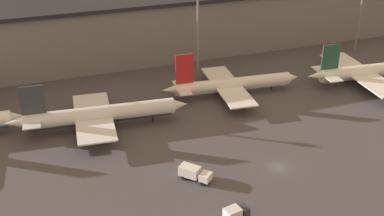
{
  "coord_description": "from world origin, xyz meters",
  "views": [
    {
      "loc": [
        -47.57,
        -74.41,
        57.62
      ],
      "look_at": [
        -11.72,
        21.88,
        6.0
      ],
      "focal_mm": 45.0,
      "sensor_mm": 36.0,
      "label": 1
    }
  ],
  "objects_px": {
    "airplane_1": "(99,115)",
    "service_vehicle_2": "(194,173)",
    "airplane_2": "(231,84)",
    "airplane_3": "(364,72)",
    "service_vehicle_0": "(236,214)"
  },
  "relations": [
    {
      "from": "airplane_2",
      "to": "airplane_3",
      "type": "bearing_deg",
      "value": -3.07
    },
    {
      "from": "airplane_1",
      "to": "service_vehicle_0",
      "type": "height_order",
      "value": "airplane_1"
    },
    {
      "from": "service_vehicle_2",
      "to": "airplane_1",
      "type": "bearing_deg",
      "value": 164.85
    },
    {
      "from": "airplane_1",
      "to": "service_vehicle_0",
      "type": "xyz_separation_m",
      "value": [
        16.33,
        -43.54,
        -1.84
      ]
    },
    {
      "from": "airplane_3",
      "to": "airplane_2",
      "type": "bearing_deg",
      "value": 176.93
    },
    {
      "from": "airplane_3",
      "to": "service_vehicle_0",
      "type": "xyz_separation_m",
      "value": [
        -62.07,
        -43.88,
        -1.73
      ]
    },
    {
      "from": "airplane_1",
      "to": "service_vehicle_2",
      "type": "height_order",
      "value": "airplane_1"
    },
    {
      "from": "airplane_2",
      "to": "airplane_1",
      "type": "bearing_deg",
      "value": -164.84
    },
    {
      "from": "airplane_2",
      "to": "airplane_3",
      "type": "relative_size",
      "value": 1.1
    },
    {
      "from": "airplane_3",
      "to": "service_vehicle_2",
      "type": "height_order",
      "value": "airplane_3"
    },
    {
      "from": "service_vehicle_2",
      "to": "airplane_3",
      "type": "bearing_deg",
      "value": 72.91
    },
    {
      "from": "airplane_1",
      "to": "airplane_2",
      "type": "xyz_separation_m",
      "value": [
        38.35,
        6.45,
        -0.49
      ]
    },
    {
      "from": "service_vehicle_0",
      "to": "service_vehicle_2",
      "type": "xyz_separation_m",
      "value": [
        -2.34,
        14.99,
        -0.15
      ]
    },
    {
      "from": "airplane_1",
      "to": "airplane_3",
      "type": "height_order",
      "value": "airplane_3"
    },
    {
      "from": "airplane_1",
      "to": "service_vehicle_2",
      "type": "relative_size",
      "value": 6.59
    }
  ]
}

